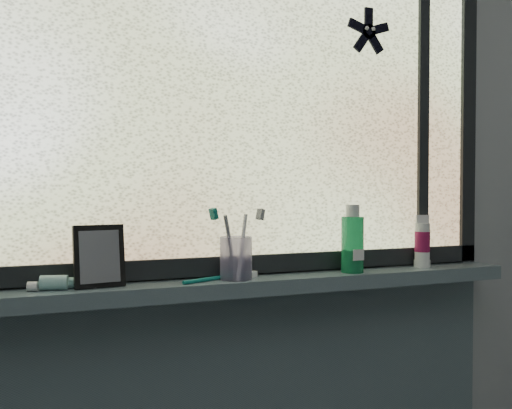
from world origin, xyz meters
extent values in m
cube|color=#9EA3A8|center=(0.00, 1.30, 1.25)|extent=(3.00, 0.01, 2.50)
cube|color=slate|center=(0.00, 1.23, 1.00)|extent=(1.62, 0.14, 0.04)
cube|color=silver|center=(0.00, 1.28, 1.53)|extent=(1.50, 0.01, 1.00)
cube|color=black|center=(0.00, 1.28, 1.05)|extent=(1.60, 0.03, 0.05)
cube|color=black|center=(0.78, 1.28, 1.53)|extent=(0.05, 0.03, 1.10)
cube|color=black|center=(0.60, 1.28, 1.53)|extent=(0.03, 0.03, 1.00)
cube|color=black|center=(-0.38, 1.23, 1.09)|extent=(0.13, 0.07, 0.15)
cylinder|color=#AEA2D6|center=(-0.03, 1.22, 1.08)|extent=(0.11, 0.11, 0.11)
cylinder|color=#20A560|center=(0.31, 1.21, 1.12)|extent=(0.07, 0.07, 0.16)
cylinder|color=silver|center=(0.57, 1.23, 1.10)|extent=(0.05, 0.05, 0.11)
camera|label=1|loc=(-0.54, -0.18, 1.26)|focal=40.00mm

